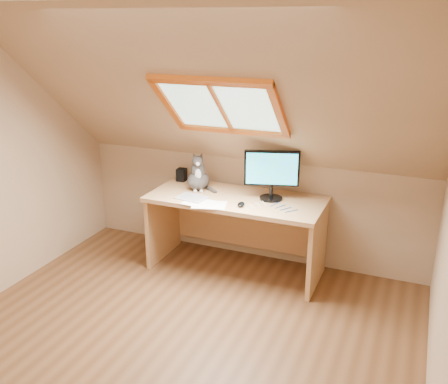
% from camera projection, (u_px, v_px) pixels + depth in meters
% --- Properties ---
extents(ground, '(3.50, 3.50, 0.00)m').
position_uv_depth(ground, '(166.00, 352.00, 3.61)').
color(ground, brown).
rests_on(ground, ground).
extents(room_shell, '(3.52, 3.52, 2.41)m').
position_uv_depth(room_shell, '(150.00, 166.00, 3.06)').
color(room_shell, tan).
rests_on(room_shell, ground).
extents(desk, '(1.61, 0.71, 0.74)m').
position_uv_depth(desk, '(238.00, 217.00, 4.70)').
color(desk, tan).
rests_on(desk, ground).
extents(monitor, '(0.48, 0.21, 0.45)m').
position_uv_depth(monitor, '(272.00, 172.00, 4.43)').
color(monitor, black).
rests_on(monitor, desk).
extents(cat, '(0.29, 0.31, 0.38)m').
position_uv_depth(cat, '(198.00, 176.00, 4.74)').
color(cat, '#433E3B').
rests_on(cat, desk).
extents(desk_speaker, '(0.09, 0.09, 0.13)m').
position_uv_depth(desk_speaker, '(182.00, 175.00, 5.01)').
color(desk_speaker, black).
rests_on(desk_speaker, desk).
extents(graphics_tablet, '(0.29, 0.23, 0.01)m').
position_uv_depth(graphics_tablet, '(192.00, 198.00, 4.54)').
color(graphics_tablet, '#B2B2B7').
rests_on(graphics_tablet, desk).
extents(mouse, '(0.07, 0.11, 0.03)m').
position_uv_depth(mouse, '(241.00, 204.00, 4.35)').
color(mouse, black).
rests_on(mouse, desk).
extents(papers, '(0.33, 0.27, 0.00)m').
position_uv_depth(papers, '(205.00, 203.00, 4.41)').
color(papers, white).
rests_on(papers, desk).
extents(cables, '(0.51, 0.26, 0.01)m').
position_uv_depth(cables, '(272.00, 207.00, 4.33)').
color(cables, silver).
rests_on(cables, desk).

